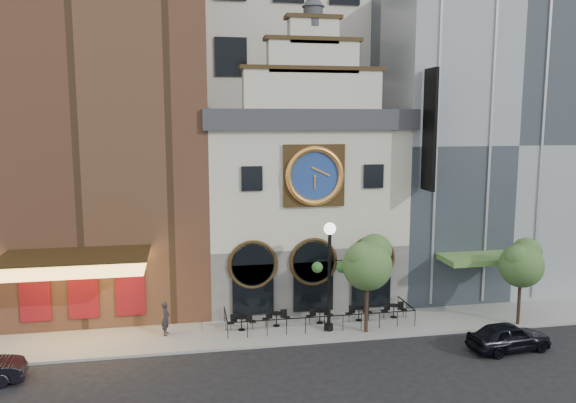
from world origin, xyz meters
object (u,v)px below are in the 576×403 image
(car_right, at_px, (509,337))
(tree_left, at_px, (368,261))
(bistro_1, at_px, (276,318))
(bistro_4, at_px, (394,310))
(bistro_3, at_px, (359,313))
(tree_right, at_px, (522,262))
(lamppost, at_px, (329,264))
(bistro_0, at_px, (241,322))
(pedestrian, at_px, (166,318))
(bistro_2, at_px, (320,315))

(car_right, distance_m, tree_left, 8.06)
(bistro_1, height_order, bistro_4, same)
(bistro_3, height_order, car_right, car_right)
(bistro_3, relative_size, car_right, 0.37)
(bistro_1, distance_m, tree_right, 14.24)
(bistro_1, relative_size, bistro_3, 1.00)
(car_right, relative_size, lamppost, 0.71)
(bistro_0, xyz_separation_m, pedestrian, (-4.11, 0.08, 0.47))
(bistro_2, height_order, car_right, car_right)
(bistro_0, height_order, tree_left, tree_left)
(bistro_2, xyz_separation_m, bistro_4, (4.52, 0.11, 0.00))
(bistro_0, height_order, lamppost, lamppost)
(tree_left, bearing_deg, lamppost, 164.21)
(bistro_4, bearing_deg, tree_left, -141.53)
(bistro_0, bearing_deg, bistro_3, 1.94)
(bistro_4, distance_m, pedestrian, 13.17)
(bistro_3, xyz_separation_m, pedestrian, (-10.98, -0.16, 0.47))
(car_right, bearing_deg, bistro_1, 58.61)
(lamppost, xyz_separation_m, tree_left, (2.01, -0.57, 0.21))
(tree_left, bearing_deg, bistro_4, 38.47)
(bistro_1, bearing_deg, bistro_0, -172.58)
(pedestrian, distance_m, tree_right, 20.11)
(bistro_3, distance_m, tree_left, 3.89)
(bistro_2, xyz_separation_m, pedestrian, (-8.64, -0.15, 0.47))
(bistro_0, bearing_deg, pedestrian, 178.94)
(bistro_1, distance_m, bistro_4, 7.04)
(tree_left, xyz_separation_m, tree_right, (8.94, -0.46, -0.34))
(bistro_4, xyz_separation_m, tree_right, (6.66, -2.27, 3.17))
(bistro_0, bearing_deg, lamppost, -10.65)
(bistro_2, xyz_separation_m, tree_right, (11.18, -2.16, 3.17))
(bistro_2, distance_m, bistro_3, 2.34)
(bistro_1, relative_size, bistro_4, 1.00)
(pedestrian, height_order, tree_left, tree_left)
(bistro_2, distance_m, tree_left, 4.49)
(bistro_4, relative_size, lamppost, 0.26)
(bistro_2, height_order, tree_left, tree_left)
(car_right, bearing_deg, bistro_3, 44.33)
(bistro_1, relative_size, car_right, 0.37)
(pedestrian, xyz_separation_m, lamppost, (8.88, -0.97, 2.83))
(bistro_2, height_order, bistro_3, same)
(bistro_1, bearing_deg, pedestrian, -178.26)
(bistro_2, distance_m, tree_right, 11.82)
(lamppost, height_order, tree_right, lamppost)
(tree_right, bearing_deg, bistro_0, 173.02)
(bistro_2, relative_size, tree_right, 0.32)
(tree_right, bearing_deg, bistro_2, 169.09)
(bistro_0, relative_size, bistro_1, 1.00)
(bistro_3, xyz_separation_m, car_right, (6.35, -5.17, 0.12))
(pedestrian, bearing_deg, bistro_1, -78.65)
(lamppost, bearing_deg, tree_left, -6.29)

